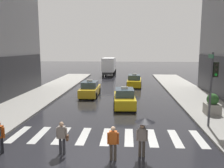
{
  "coord_description": "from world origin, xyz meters",
  "views": [
    {
      "loc": [
        1.25,
        -10.2,
        5.22
      ],
      "look_at": [
        0.0,
        8.0,
        2.39
      ],
      "focal_mm": 37.43,
      "sensor_mm": 36.0,
      "label": 1
    }
  ],
  "objects_px": {
    "traffic_light_pole": "(213,79)",
    "pedestrian_plain_coat": "(113,141)",
    "taxi_second": "(90,89)",
    "pedestrian_with_handbag": "(62,136)",
    "taxi_lead": "(124,98)",
    "taxi_third": "(134,81)",
    "box_truck": "(109,66)",
    "planter_near_corner": "(212,105)",
    "pedestrian_with_umbrella": "(144,127)"
  },
  "relations": [
    {
      "from": "taxi_third",
      "to": "pedestrian_with_handbag",
      "type": "bearing_deg",
      "value": -101.1
    },
    {
      "from": "box_truck",
      "to": "planter_near_corner",
      "type": "relative_size",
      "value": 4.72
    },
    {
      "from": "taxi_third",
      "to": "box_truck",
      "type": "xyz_separation_m",
      "value": [
        -4.52,
        13.27,
        1.13
      ]
    },
    {
      "from": "taxi_lead",
      "to": "box_truck",
      "type": "bearing_deg",
      "value": 97.85
    },
    {
      "from": "pedestrian_plain_coat",
      "to": "box_truck",
      "type": "bearing_deg",
      "value": 94.94
    },
    {
      "from": "box_truck",
      "to": "pedestrian_with_handbag",
      "type": "distance_m",
      "value": 34.1
    },
    {
      "from": "traffic_light_pole",
      "to": "taxi_second",
      "type": "xyz_separation_m",
      "value": [
        -9.49,
        9.85,
        -2.53
      ]
    },
    {
      "from": "pedestrian_plain_coat",
      "to": "taxi_second",
      "type": "bearing_deg",
      "value": 103.35
    },
    {
      "from": "taxi_lead",
      "to": "pedestrian_plain_coat",
      "type": "relative_size",
      "value": 2.8
    },
    {
      "from": "taxi_second",
      "to": "pedestrian_with_handbag",
      "type": "relative_size",
      "value": 2.76
    },
    {
      "from": "pedestrian_plain_coat",
      "to": "taxi_third",
      "type": "bearing_deg",
      "value": 85.89
    },
    {
      "from": "box_truck",
      "to": "traffic_light_pole",
      "type": "bearing_deg",
      "value": -73.19
    },
    {
      "from": "taxi_lead",
      "to": "pedestrian_with_handbag",
      "type": "xyz_separation_m",
      "value": [
        -2.92,
        -9.79,
        0.21
      ]
    },
    {
      "from": "traffic_light_pole",
      "to": "pedestrian_plain_coat",
      "type": "distance_m",
      "value": 8.02
    },
    {
      "from": "taxi_second",
      "to": "taxi_third",
      "type": "xyz_separation_m",
      "value": [
        5.0,
        6.71,
        0.0
      ]
    },
    {
      "from": "box_truck",
      "to": "planter_near_corner",
      "type": "height_order",
      "value": "box_truck"
    },
    {
      "from": "taxi_lead",
      "to": "planter_near_corner",
      "type": "bearing_deg",
      "value": -19.88
    },
    {
      "from": "traffic_light_pole",
      "to": "taxi_second",
      "type": "relative_size",
      "value": 1.05
    },
    {
      "from": "traffic_light_pole",
      "to": "pedestrian_with_umbrella",
      "type": "height_order",
      "value": "traffic_light_pole"
    },
    {
      "from": "taxi_third",
      "to": "box_truck",
      "type": "height_order",
      "value": "box_truck"
    },
    {
      "from": "pedestrian_with_handbag",
      "to": "box_truck",
      "type": "bearing_deg",
      "value": 90.73
    },
    {
      "from": "taxi_third",
      "to": "box_truck",
      "type": "bearing_deg",
      "value": 108.8
    },
    {
      "from": "taxi_lead",
      "to": "planter_near_corner",
      "type": "distance_m",
      "value": 7.28
    },
    {
      "from": "planter_near_corner",
      "to": "taxi_lead",
      "type": "bearing_deg",
      "value": 160.12
    },
    {
      "from": "pedestrian_with_handbag",
      "to": "planter_near_corner",
      "type": "distance_m",
      "value": 12.19
    },
    {
      "from": "box_truck",
      "to": "pedestrian_plain_coat",
      "type": "relative_size",
      "value": 4.58
    },
    {
      "from": "pedestrian_plain_coat",
      "to": "planter_near_corner",
      "type": "distance_m",
      "value": 10.63
    },
    {
      "from": "pedestrian_with_umbrella",
      "to": "pedestrian_plain_coat",
      "type": "distance_m",
      "value": 1.62
    },
    {
      "from": "taxi_lead",
      "to": "pedestrian_with_umbrella",
      "type": "relative_size",
      "value": 2.38
    },
    {
      "from": "traffic_light_pole",
      "to": "taxi_third",
      "type": "bearing_deg",
      "value": 105.19
    },
    {
      "from": "taxi_second",
      "to": "box_truck",
      "type": "relative_size",
      "value": 0.6
    },
    {
      "from": "taxi_lead",
      "to": "taxi_second",
      "type": "xyz_separation_m",
      "value": [
        -3.83,
        4.31,
        0.0
      ]
    },
    {
      "from": "planter_near_corner",
      "to": "pedestrian_with_umbrella",
      "type": "bearing_deg",
      "value": -128.15
    },
    {
      "from": "taxi_lead",
      "to": "traffic_light_pole",
      "type": "bearing_deg",
      "value": -44.36
    },
    {
      "from": "taxi_lead",
      "to": "box_truck",
      "type": "height_order",
      "value": "box_truck"
    },
    {
      "from": "traffic_light_pole",
      "to": "pedestrian_with_umbrella",
      "type": "distance_m",
      "value": 6.51
    },
    {
      "from": "taxi_third",
      "to": "pedestrian_with_handbag",
      "type": "relative_size",
      "value": 2.8
    },
    {
      "from": "traffic_light_pole",
      "to": "planter_near_corner",
      "type": "xyz_separation_m",
      "value": [
        1.18,
        3.06,
        -2.38
      ]
    },
    {
      "from": "traffic_light_pole",
      "to": "pedestrian_plain_coat",
      "type": "height_order",
      "value": "traffic_light_pole"
    },
    {
      "from": "pedestrian_with_umbrella",
      "to": "traffic_light_pole",
      "type": "bearing_deg",
      "value": 43.01
    },
    {
      "from": "pedestrian_plain_coat",
      "to": "taxi_lead",
      "type": "bearing_deg",
      "value": 87.98
    },
    {
      "from": "pedestrian_with_umbrella",
      "to": "planter_near_corner",
      "type": "height_order",
      "value": "pedestrian_with_umbrella"
    },
    {
      "from": "traffic_light_pole",
      "to": "pedestrian_plain_coat",
      "type": "relative_size",
      "value": 2.91
    },
    {
      "from": "traffic_light_pole",
      "to": "box_truck",
      "type": "height_order",
      "value": "traffic_light_pole"
    },
    {
      "from": "pedestrian_with_handbag",
      "to": "pedestrian_plain_coat",
      "type": "bearing_deg",
      "value": -11.25
    },
    {
      "from": "traffic_light_pole",
      "to": "planter_near_corner",
      "type": "relative_size",
      "value": 3.0
    },
    {
      "from": "taxi_third",
      "to": "box_truck",
      "type": "relative_size",
      "value": 0.61
    },
    {
      "from": "taxi_second",
      "to": "taxi_third",
      "type": "height_order",
      "value": "same"
    },
    {
      "from": "taxi_lead",
      "to": "pedestrian_plain_coat",
      "type": "xyz_separation_m",
      "value": [
        -0.36,
        -10.3,
        0.21
      ]
    },
    {
      "from": "pedestrian_with_umbrella",
      "to": "pedestrian_with_handbag",
      "type": "height_order",
      "value": "pedestrian_with_umbrella"
    }
  ]
}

